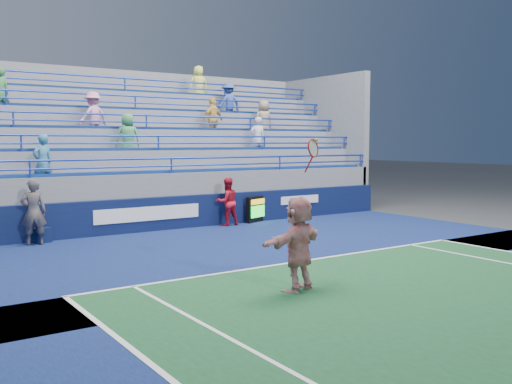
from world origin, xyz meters
TOP-DOWN VIEW (x-y plane):
  - ground at (0.00, 0.00)m, footprint 120.00×120.00m
  - sponsor_wall at (0.00, 6.50)m, footprint 18.00×0.32m
  - bleacher_stand at (-0.01, 10.27)m, footprint 18.00×5.60m
  - serve_speed_board at (3.31, 6.35)m, footprint 1.33×0.60m
  - judge_chair at (-4.36, 6.27)m, footprint 0.55×0.56m
  - tennis_player at (-1.54, -2.04)m, footprint 1.80×1.02m
  - line_judge at (-4.60, 5.97)m, footprint 0.76×0.58m
  - ball_girl at (1.82, 6.13)m, footprint 0.83×0.66m

SIDE VIEW (x-z plane):
  - ground at x=0.00m, z-range 0.00..0.00m
  - judge_chair at x=-4.36m, z-range -0.14..0.65m
  - serve_speed_board at x=3.31m, z-range 0.00..0.94m
  - sponsor_wall at x=0.00m, z-range 0.00..1.10m
  - ball_girl at x=1.82m, z-range 0.00..1.67m
  - tennis_player at x=-1.54m, z-range -0.55..2.41m
  - line_judge at x=-4.60m, z-range 0.00..1.88m
  - bleacher_stand at x=-0.01m, z-range -1.52..4.61m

